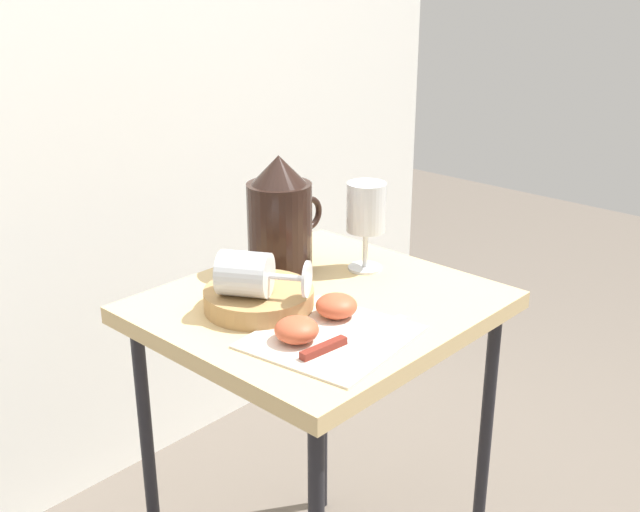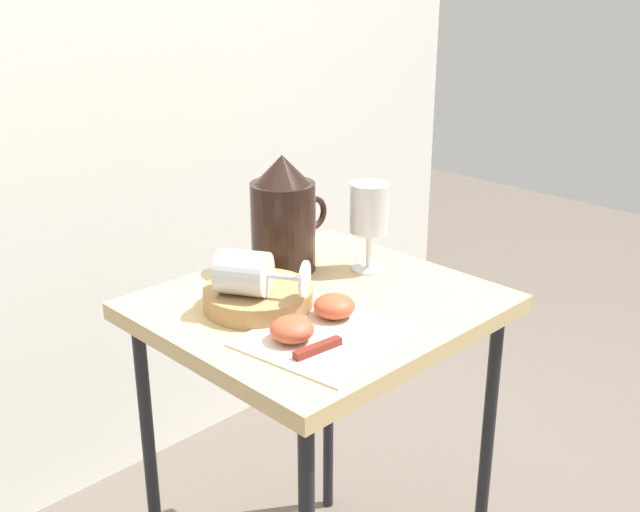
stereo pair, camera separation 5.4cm
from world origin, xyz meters
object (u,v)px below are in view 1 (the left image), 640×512
object	(u,v)px
table	(320,334)
knife	(340,342)
wine_glass_upright	(366,212)
wine_glass_tipped_near	(248,274)
pitcher	(280,224)
apple_half_right	(336,306)
basket_tray	(259,299)
apple_half_left	(297,330)

from	to	relation	value
table	knife	xyz separation A→B (m)	(-0.11, -0.14, 0.08)
wine_glass_upright	wine_glass_tipped_near	size ratio (longest dim) A/B	1.05
pitcher	wine_glass_tipped_near	xyz separation A→B (m)	(-0.18, -0.11, -0.02)
table	apple_half_right	world-z (taller)	apple_half_right
pitcher	apple_half_right	world-z (taller)	pitcher
wine_glass_upright	wine_glass_tipped_near	distance (m)	0.29
pitcher	table	bearing A→B (deg)	-109.38
basket_tray	apple_half_right	distance (m)	0.14
knife	wine_glass_tipped_near	bearing A→B (deg)	95.03
table	wine_glass_tipped_near	world-z (taller)	wine_glass_tipped_near
wine_glass_upright	basket_tray	bearing A→B (deg)	176.18
apple_half_right	wine_glass_upright	bearing A→B (deg)	27.73
table	pitcher	world-z (taller)	pitcher
table	basket_tray	world-z (taller)	basket_tray
wine_glass_tipped_near	wine_glass_upright	bearing A→B (deg)	-2.14
table	apple_half_left	world-z (taller)	apple_half_left
wine_glass_tipped_near	basket_tray	bearing A→B (deg)	12.57
apple_half_left	knife	xyz separation A→B (m)	(0.04, -0.06, -0.01)
wine_glass_tipped_near	knife	size ratio (longest dim) A/B	0.74
apple_half_left	knife	size ratio (longest dim) A/B	0.31
basket_tray	apple_half_left	size ratio (longest dim) A/B	2.70
basket_tray	apple_half_right	size ratio (longest dim) A/B	2.70
pitcher	apple_half_left	distance (m)	0.31
wine_glass_upright	apple_half_left	size ratio (longest dim) A/B	2.47
basket_tray	knife	size ratio (longest dim) A/B	0.85
pitcher	apple_half_right	bearing A→B (deg)	-112.32
wine_glass_upright	wine_glass_tipped_near	xyz separation A→B (m)	(-0.29, 0.01, -0.04)
pitcher	wine_glass_upright	world-z (taller)	pitcher
knife	table	bearing A→B (deg)	52.50
basket_tray	apple_half_right	bearing A→B (deg)	-64.49
table	wine_glass_upright	world-z (taller)	wine_glass_upright
wine_glass_tipped_near	apple_half_left	size ratio (longest dim) A/B	2.35
basket_tray	knife	xyz separation A→B (m)	(-0.01, -0.19, -0.01)
knife	apple_half_left	bearing A→B (deg)	122.00
wine_glass_tipped_near	knife	bearing A→B (deg)	-84.97
table	wine_glass_upright	bearing A→B (deg)	11.57
apple_half_left	knife	world-z (taller)	apple_half_left
wine_glass_upright	wine_glass_tipped_near	bearing A→B (deg)	177.86
wine_glass_tipped_near	apple_half_right	world-z (taller)	wine_glass_tipped_near
wine_glass_upright	knife	bearing A→B (deg)	-147.03
basket_tray	apple_half_right	xyz separation A→B (m)	(0.06, -0.12, 0.01)
pitcher	wine_glass_tipped_near	size ratio (longest dim) A/B	1.37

